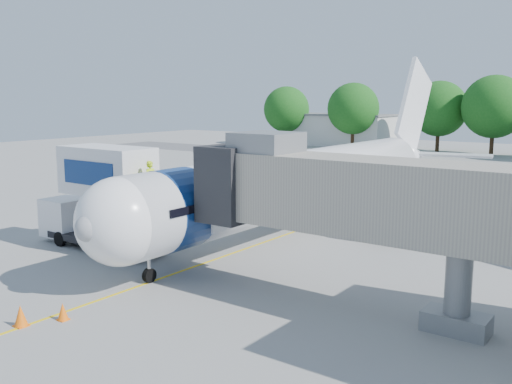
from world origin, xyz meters
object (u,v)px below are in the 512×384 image
Objects in this scene: jet_bridge at (342,195)px; ground_tug at (56,340)px; aircraft at (310,180)px; catering_hiloader at (100,198)px.

ground_tug is at bearing -115.55° from jet_bridge.
aircraft reaches higher than ground_tug.
ground_tug is (-4.56, -9.53, -3.60)m from jet_bridge.
jet_bridge is at bearing 0.01° from catering_hiloader.
catering_hiloader is (-6.26, -11.12, -0.19)m from aircraft.
aircraft is 13.77m from jet_bridge.
jet_bridge is at bearing -54.30° from aircraft.
jet_bridge is 14.34m from catering_hiloader.
jet_bridge reaches higher than catering_hiloader.
aircraft is 2.71× the size of jet_bridge.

